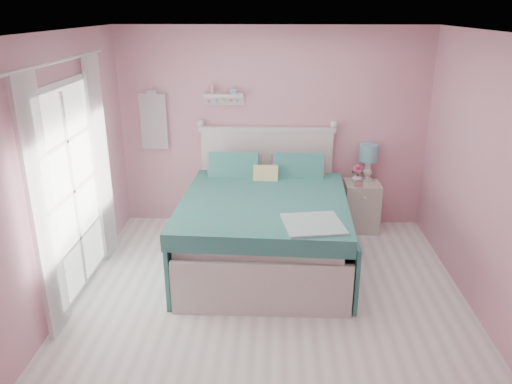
# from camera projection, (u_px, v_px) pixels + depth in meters

# --- Properties ---
(floor) EXTENTS (4.50, 4.50, 0.00)m
(floor) POSITION_uv_depth(u_px,v_px,m) (269.00, 312.00, 4.87)
(floor) COLOR silver
(floor) RESTS_ON ground
(room_shell) EXTENTS (4.50, 4.50, 4.50)m
(room_shell) POSITION_uv_depth(u_px,v_px,m) (271.00, 156.00, 4.32)
(room_shell) COLOR pink
(room_shell) RESTS_ON floor
(bed) EXTENTS (1.88, 2.34, 1.34)m
(bed) POSITION_uv_depth(u_px,v_px,m) (264.00, 226.00, 5.75)
(bed) COLOR silver
(bed) RESTS_ON floor
(nightstand) EXTENTS (0.45, 0.45, 0.65)m
(nightstand) POSITION_uv_depth(u_px,v_px,m) (361.00, 206.00, 6.59)
(nightstand) COLOR beige
(nightstand) RESTS_ON floor
(table_lamp) EXTENTS (0.24, 0.24, 0.49)m
(table_lamp) POSITION_uv_depth(u_px,v_px,m) (369.00, 155.00, 6.46)
(table_lamp) COLOR white
(table_lamp) RESTS_ON nightstand
(vase) EXTENTS (0.15, 0.15, 0.13)m
(vase) POSITION_uv_depth(u_px,v_px,m) (357.00, 178.00, 6.47)
(vase) COLOR white
(vase) RESTS_ON nightstand
(teacup) EXTENTS (0.12, 0.12, 0.07)m
(teacup) POSITION_uv_depth(u_px,v_px,m) (359.00, 184.00, 6.33)
(teacup) COLOR pink
(teacup) RESTS_ON nightstand
(roses) EXTENTS (0.14, 0.11, 0.12)m
(roses) POSITION_uv_depth(u_px,v_px,m) (357.00, 170.00, 6.43)
(roses) COLOR #E24D8B
(roses) RESTS_ON vase
(wall_shelf) EXTENTS (0.50, 0.15, 0.25)m
(wall_shelf) POSITION_uv_depth(u_px,v_px,m) (224.00, 96.00, 6.34)
(wall_shelf) COLOR silver
(wall_shelf) RESTS_ON room_shell
(hanging_dress) EXTENTS (0.34, 0.03, 0.72)m
(hanging_dress) POSITION_uv_depth(u_px,v_px,m) (154.00, 122.00, 6.48)
(hanging_dress) COLOR white
(hanging_dress) RESTS_ON room_shell
(french_door) EXTENTS (0.04, 1.32, 2.16)m
(french_door) POSITION_uv_depth(u_px,v_px,m) (72.00, 192.00, 4.95)
(french_door) COLOR silver
(french_door) RESTS_ON floor
(curtain_near) EXTENTS (0.04, 0.40, 2.32)m
(curtain_near) POSITION_uv_depth(u_px,v_px,m) (43.00, 211.00, 4.21)
(curtain_near) COLOR white
(curtain_near) RESTS_ON floor
(curtain_far) EXTENTS (0.04, 0.40, 2.32)m
(curtain_far) POSITION_uv_depth(u_px,v_px,m) (101.00, 160.00, 5.60)
(curtain_far) COLOR white
(curtain_far) RESTS_ON floor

